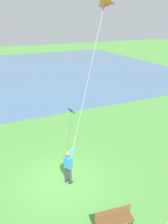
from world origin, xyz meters
name	(u,v)px	position (x,y,z in m)	size (l,w,h in m)	color
ground_plane	(64,181)	(0.00, 0.00, 0.00)	(120.00, 120.00, 0.00)	#4C8E3D
lake_water	(25,71)	(-26.52, 4.00, 0.00)	(36.00, 44.00, 0.01)	#476B8E
person_kite_flyer	(68,164)	(0.16, 0.22, 1.05)	(0.51, 0.63, 1.83)	#232328
flying_kite	(100,3)	(-1.06, 2.47, 8.31)	(1.70, 2.20, 7.01)	orange
park_bench_near_walkway	(114,218)	(3.56, 0.73, 0.51)	(0.63, 1.54, 0.88)	brown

